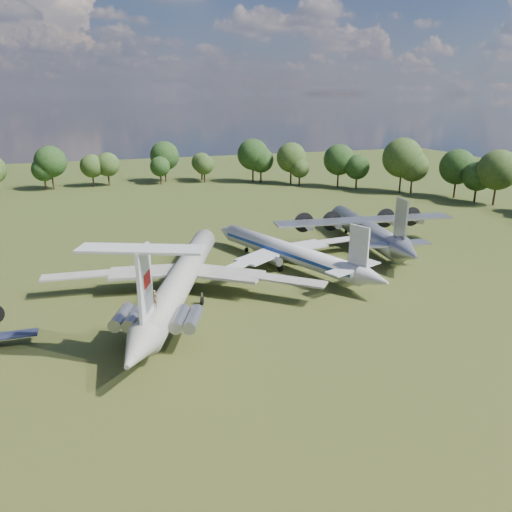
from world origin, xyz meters
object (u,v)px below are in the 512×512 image
object	(u,v)px
tu104_jet	(288,255)
person_on_il62	(155,298)
il62_airliner	(183,282)
an12_transport	(366,233)

from	to	relation	value
tu104_jet	person_on_il62	world-z (taller)	person_on_il62
tu104_jet	il62_airliner	bearing A→B (deg)	-178.53
il62_airliner	person_on_il62	xyz separation A→B (m)	(-5.11, -12.35, 3.30)
il62_airliner	an12_transport	xyz separation A→B (m)	(34.98, 13.20, -0.02)
il62_airliner	person_on_il62	size ratio (longest dim) A/B	26.75
il62_airliner	person_on_il62	distance (m)	13.76
an12_transport	person_on_il62	world-z (taller)	person_on_il62
tu104_jet	person_on_il62	xyz separation A→B (m)	(-22.91, -19.72, 3.71)
tu104_jet	an12_transport	distance (m)	18.15
il62_airliner	tu104_jet	xyz separation A→B (m)	(17.80, 7.37, -0.41)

